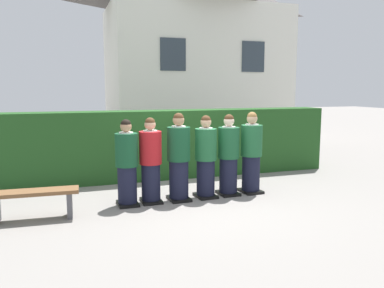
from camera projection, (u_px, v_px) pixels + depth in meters
ground_plane at (192, 198)px, 7.44m from camera, size 60.00×60.00×0.00m
student_front_row_0 at (127, 165)px, 6.90m from camera, size 0.40×0.45×1.55m
student_in_red_blazer at (151, 162)px, 7.08m from camera, size 0.41×0.49×1.57m
student_front_row_2 at (179, 159)px, 7.22m from camera, size 0.43×0.48×1.64m
student_front_row_3 at (206, 159)px, 7.42m from camera, size 0.41×0.51×1.58m
student_front_row_4 at (228, 157)px, 7.60m from camera, size 0.41×0.47×1.59m
student_front_row_5 at (251, 154)px, 7.76m from camera, size 0.42×0.52×1.63m
hedge at (166, 144)px, 9.11m from camera, size 8.06×0.70×1.58m
school_building_main at (195, 48)px, 15.68m from camera, size 7.18×4.53×7.24m
wooden_bench at (33, 198)px, 6.18m from camera, size 1.42×0.43×0.48m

